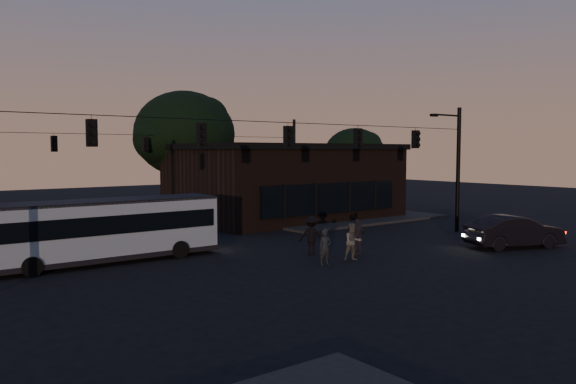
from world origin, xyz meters
TOP-DOWN VIEW (x-y plane):
  - ground at (0.00, 0.00)m, footprint 120.00×120.00m
  - sidewalk_far_right at (12.00, 14.00)m, footprint 14.00×10.00m
  - building at (9.00, 15.97)m, footprint 15.40×10.41m
  - tree_behind at (4.00, 22.00)m, footprint 7.60×7.60m
  - tree_right at (18.00, 18.00)m, footprint 5.20×5.20m
  - signal_rig_near at (0.00, 4.00)m, footprint 26.24×0.30m
  - signal_rig_far at (0.00, 20.00)m, footprint 26.24×0.30m
  - bus at (-7.15, 7.71)m, footprint 9.86×2.47m
  - car at (10.47, -1.24)m, footprint 5.28×3.43m
  - pedestrian_a at (0.01, 1.40)m, footprint 0.63×0.49m
  - pedestrian_b at (1.64, 1.37)m, footprint 1.00×0.89m
  - pedestrian_c at (2.74, 2.18)m, footprint 1.03×0.48m
  - pedestrian_d at (1.04, 3.53)m, footprint 1.33×1.30m

SIDE VIEW (x-z plane):
  - ground at x=0.00m, z-range 0.00..0.00m
  - sidewalk_far_right at x=12.00m, z-range 0.00..0.15m
  - pedestrian_a at x=0.01m, z-range 0.00..1.52m
  - car at x=10.47m, z-range 0.00..1.64m
  - pedestrian_b at x=1.64m, z-range 0.00..1.69m
  - pedestrian_c at x=2.74m, z-range 0.00..1.71m
  - pedestrian_d at x=1.04m, z-range 0.00..1.83m
  - bus at x=-7.15m, z-range 0.17..2.94m
  - building at x=9.00m, z-range 0.01..5.41m
  - signal_rig_far at x=0.00m, z-range 0.45..7.95m
  - signal_rig_near at x=0.00m, z-range 0.70..8.20m
  - tree_right at x=18.00m, z-range 1.20..8.06m
  - tree_behind at x=4.00m, z-range 1.48..10.91m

